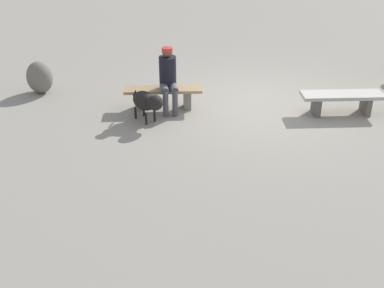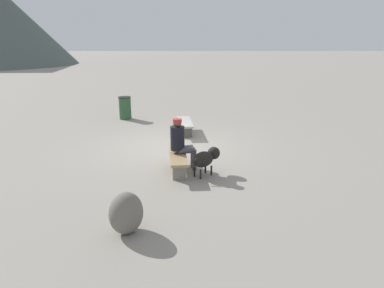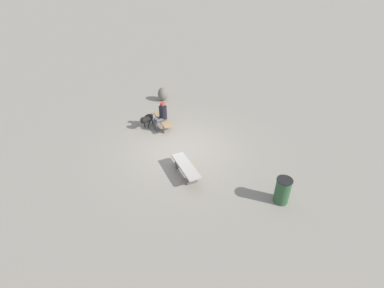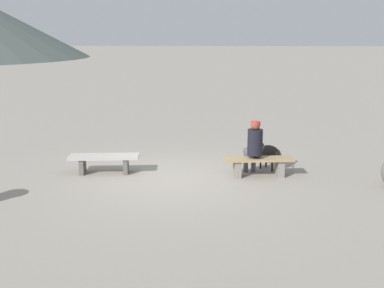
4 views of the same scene
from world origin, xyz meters
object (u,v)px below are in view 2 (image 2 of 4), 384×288
at_px(bench_left, 185,124).
at_px(trash_bin, 125,108).
at_px(seated_person, 181,141).
at_px(dog, 206,158).
at_px(boulder, 126,213).
at_px(bench_right, 178,159).

distance_m(bench_left, trash_bin, 3.35).
xyz_separation_m(bench_left, seated_person, (3.44, -0.06, 0.42)).
relative_size(dog, trash_bin, 0.82).
bearing_deg(boulder, trash_bin, -169.78).
bearing_deg(boulder, bench_right, 164.72).
relative_size(bench_right, seated_person, 1.24).
relative_size(bench_right, trash_bin, 1.77).
xyz_separation_m(seated_person, trash_bin, (-5.74, -2.38, -0.28)).
height_order(bench_right, dog, dog).
height_order(seated_person, trash_bin, seated_person).
bearing_deg(trash_bin, bench_right, 21.54).
bearing_deg(trash_bin, bench_left, 46.67).
relative_size(seated_person, dog, 1.74).
distance_m(bench_right, seated_person, 0.46).
bearing_deg(bench_right, boulder, -20.21).
relative_size(bench_left, bench_right, 1.03).
bearing_deg(bench_left, dog, 3.17).
distance_m(bench_left, seated_person, 3.47).
bearing_deg(seated_person, bench_right, -40.62).
bearing_deg(bench_left, trash_bin, -138.26).
height_order(bench_left, boulder, boulder).
bearing_deg(seated_person, trash_bin, -168.37).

